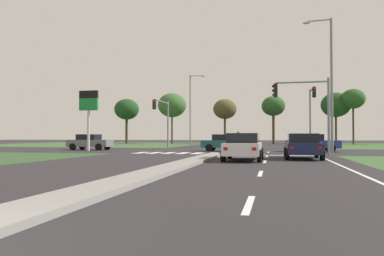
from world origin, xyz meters
name	(u,v)px	position (x,y,z in m)	size (l,w,h in m)	color
ground_plane	(229,151)	(0.00, 30.00, 0.00)	(200.00, 200.00, 0.00)	#282628
grass_verge_far_left	(96,144)	(-25.50, 54.50, 0.00)	(35.00, 35.00, 0.01)	#385B2D
median_island_near	(171,168)	(0.00, 11.00, 0.07)	(1.20, 22.00, 0.14)	gray
median_island_far	(248,144)	(0.00, 55.00, 0.07)	(1.20, 36.00, 0.14)	gray
lane_dash_near	(249,204)	(3.50, 4.05, 0.01)	(0.14, 2.00, 0.01)	silver
lane_dash_second	(260,174)	(3.50, 10.05, 0.01)	(0.14, 2.00, 0.01)	silver
lane_dash_third	(265,162)	(3.50, 16.05, 0.01)	(0.14, 2.00, 0.01)	silver
lane_dash_fourth	(267,156)	(3.50, 22.05, 0.01)	(0.14, 2.00, 0.01)	silver
lane_dash_fifth	(268,152)	(3.50, 28.05, 0.01)	(0.14, 2.00, 0.01)	silver
edge_line_right	(352,170)	(6.85, 12.00, 0.01)	(0.14, 24.00, 0.01)	silver
stop_bar_near	(272,155)	(3.80, 23.00, 0.01)	(6.40, 0.50, 0.01)	silver
crosswalk_bar_near	(141,153)	(-6.40, 24.80, 0.01)	(0.70, 2.80, 0.01)	silver
crosswalk_bar_second	(155,153)	(-5.25, 24.80, 0.01)	(0.70, 2.80, 0.01)	silver
crosswalk_bar_third	(169,153)	(-4.10, 24.80, 0.01)	(0.70, 2.80, 0.01)	silver
crosswalk_bar_fourth	(183,153)	(-2.95, 24.80, 0.01)	(0.70, 2.80, 0.01)	silver
crosswalk_bar_fifth	(197,153)	(-1.80, 24.80, 0.01)	(0.70, 2.80, 0.01)	silver
crosswalk_bar_sixth	(212,153)	(-0.65, 24.80, 0.01)	(0.70, 2.80, 0.01)	silver
crosswalk_bar_seventh	(227,154)	(0.50, 24.80, 0.01)	(0.70, 2.80, 0.01)	silver
car_maroon_near	(237,140)	(-2.15, 58.94, 0.77)	(2.01, 4.28, 1.51)	maroon
car_navy_second	(303,146)	(5.58, 19.23, 0.75)	(2.05, 4.35, 1.46)	#161E47
car_teal_third	(225,143)	(-0.25, 29.55, 0.76)	(4.23, 1.99, 1.48)	#19565B
car_grey_fourth	(90,142)	(-13.41, 29.64, 0.77)	(4.22, 2.03, 1.51)	slate
car_blue_sixth	(312,143)	(7.11, 29.79, 0.77)	(4.44, 2.07, 1.49)	navy
car_white_seventh	(243,146)	(2.34, 17.15, 0.76)	(2.04, 4.52, 1.47)	silver
car_silver_eighth	(229,140)	(-2.30, 49.38, 0.79)	(2.02, 4.40, 1.54)	#B7B7BC
traffic_signal_far_right	(312,107)	(7.60, 35.13, 4.19)	(0.32, 4.33, 6.16)	gray
traffic_signal_near_right	(307,103)	(6.20, 23.40, 3.61)	(3.86, 0.32, 5.30)	gray
traffic_signal_far_left	(163,114)	(-7.60, 34.65, 3.66)	(0.32, 5.17, 5.25)	gray
street_lamp_second	(329,79)	(8.14, 26.81, 5.74)	(2.19, 0.39, 10.40)	gray
street_lamp_third	(191,106)	(-8.13, 50.86, 5.81)	(2.33, 0.48, 10.51)	gray
pedestrian_at_median	(238,137)	(-0.17, 40.87, 1.29)	(0.34, 0.34, 1.88)	#9E8966
fuel_price_totem	(89,107)	(-12.54, 27.72, 3.99)	(1.80, 0.24, 5.48)	silver
treeline_near	(127,110)	(-23.60, 63.17, 6.46)	(4.66, 4.66, 8.49)	#423323
treeline_second	(172,105)	(-14.30, 62.15, 7.03)	(5.19, 5.19, 9.25)	#423323
treeline_third	(225,109)	(-4.75, 63.65, 6.25)	(4.25, 4.25, 8.10)	#423323
treeline_fourth	(273,106)	(3.86, 63.28, 6.60)	(4.09, 4.09, 8.41)	#423323
treeline_fifth	(336,105)	(14.72, 66.59, 6.91)	(5.14, 5.14, 9.13)	#423323
treeline_sixth	(353,99)	(17.26, 64.84, 7.74)	(4.01, 4.01, 9.49)	#423323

